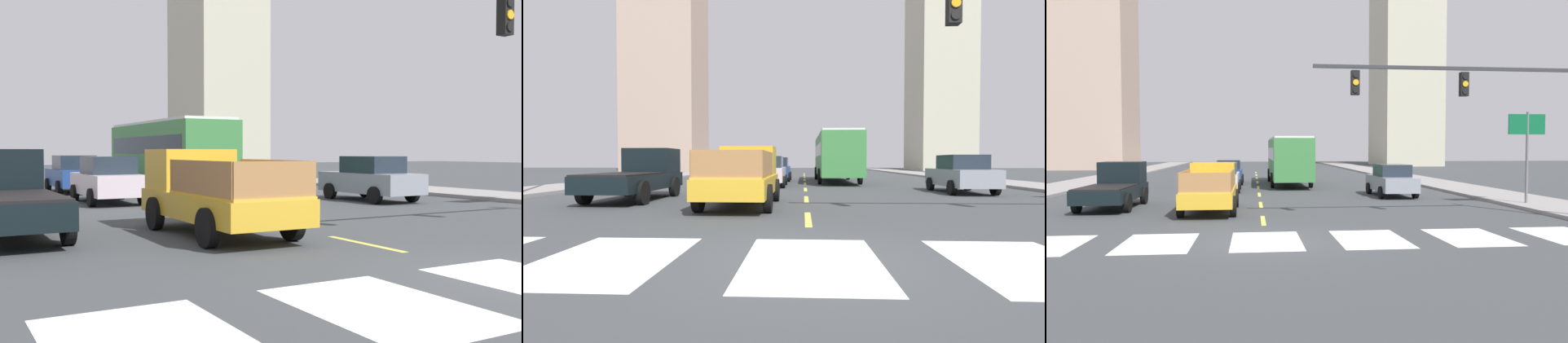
# 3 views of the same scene
# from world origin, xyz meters

# --- Properties ---
(sidewalk_right) EXTENTS (3.46, 110.00, 0.15)m
(sidewalk_right) POSITION_xyz_m (12.60, 18.00, 0.07)
(sidewalk_right) COLOR gray
(sidewalk_right) RESTS_ON ground
(crosswalk_stripe_2) EXTENTS (1.95, 2.96, 0.01)m
(crosswalk_stripe_2) POSITION_xyz_m (-2.96, 0.00, 0.00)
(crosswalk_stripe_2) COLOR silver
(crosswalk_stripe_2) RESTS_ON ground
(lane_dash_0) EXTENTS (0.16, 2.40, 0.01)m
(lane_dash_0) POSITION_xyz_m (0.00, 4.00, 0.00)
(lane_dash_0) COLOR #D6CC4F
(lane_dash_0) RESTS_ON ground
(lane_dash_1) EXTENTS (0.16, 2.40, 0.01)m
(lane_dash_1) POSITION_xyz_m (0.00, 9.00, 0.00)
(lane_dash_1) COLOR #D6CC4F
(lane_dash_1) RESTS_ON ground
(lane_dash_2) EXTENTS (0.16, 2.40, 0.01)m
(lane_dash_2) POSITION_xyz_m (0.00, 14.00, 0.00)
(lane_dash_2) COLOR #D6CC4F
(lane_dash_2) RESTS_ON ground
(lane_dash_3) EXTENTS (0.16, 2.40, 0.01)m
(lane_dash_3) POSITION_xyz_m (0.00, 19.00, 0.00)
(lane_dash_3) COLOR #D6CC4F
(lane_dash_3) RESTS_ON ground
(lane_dash_4) EXTENTS (0.16, 2.40, 0.01)m
(lane_dash_4) POSITION_xyz_m (0.00, 24.00, 0.00)
(lane_dash_4) COLOR #D6CC4F
(lane_dash_4) RESTS_ON ground
(lane_dash_5) EXTENTS (0.16, 2.40, 0.01)m
(lane_dash_5) POSITION_xyz_m (0.00, 29.00, 0.00)
(lane_dash_5) COLOR #D6CC4F
(lane_dash_5) RESTS_ON ground
(lane_dash_6) EXTENTS (0.16, 2.40, 0.01)m
(lane_dash_6) POSITION_xyz_m (0.00, 34.00, 0.00)
(lane_dash_6) COLOR #D6CC4F
(lane_dash_6) RESTS_ON ground
(lane_dash_7) EXTENTS (0.16, 2.40, 0.01)m
(lane_dash_7) POSITION_xyz_m (0.00, 39.00, 0.00)
(lane_dash_7) COLOR #D6CC4F
(lane_dash_7) RESTS_ON ground
(pickup_stakebed) EXTENTS (2.18, 5.20, 1.96)m
(pickup_stakebed) POSITION_xyz_m (-2.07, 7.08, 0.94)
(pickup_stakebed) COLOR gold
(pickup_stakebed) RESTS_ON ground
(pickup_dark) EXTENTS (2.18, 5.20, 1.96)m
(pickup_dark) POSITION_xyz_m (-6.36, 8.86, 0.92)
(pickup_dark) COLOR black
(pickup_dark) RESTS_ON ground
(city_bus) EXTENTS (2.72, 10.80, 3.32)m
(city_bus) POSITION_xyz_m (2.16, 21.45, 1.95)
(city_bus) COLOR #397E3E
(city_bus) RESTS_ON ground
(sedan_near_left) EXTENTS (2.02, 4.40, 1.72)m
(sedan_near_left) POSITION_xyz_m (-2.09, 16.26, 0.86)
(sedan_near_left) COLOR silver
(sedan_near_left) RESTS_ON ground
(sedan_near_right) EXTENTS (2.02, 4.40, 1.72)m
(sedan_near_right) POSITION_xyz_m (7.07, 12.35, 0.86)
(sedan_near_right) COLOR gray
(sedan_near_right) RESTS_ON ground
(sedan_mid) EXTENTS (2.02, 4.40, 1.72)m
(sedan_mid) POSITION_xyz_m (-2.03, 22.50, 0.86)
(sedan_mid) COLOR navy
(sedan_mid) RESTS_ON ground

